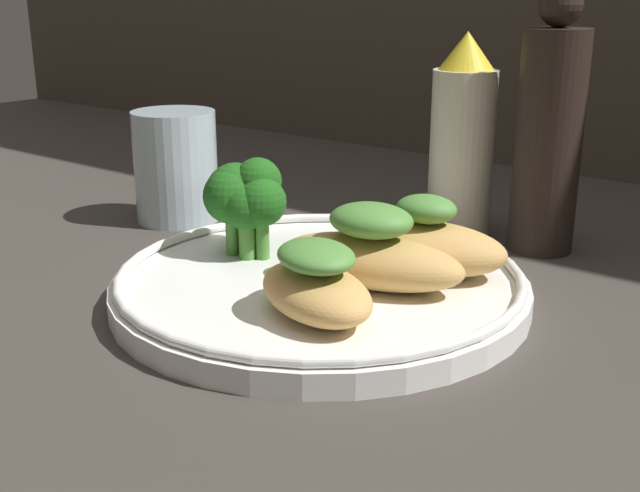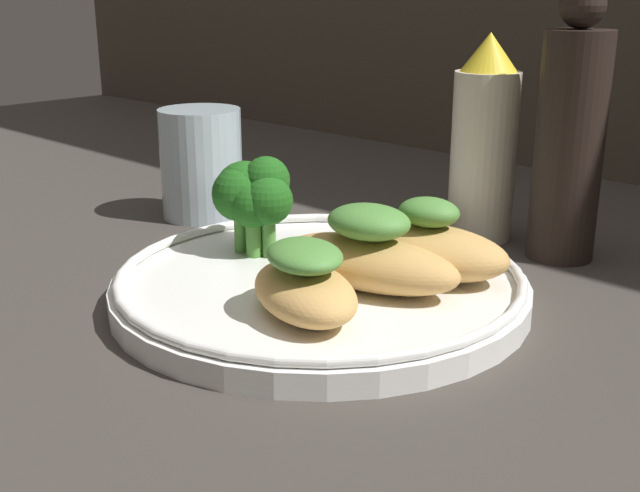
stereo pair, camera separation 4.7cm
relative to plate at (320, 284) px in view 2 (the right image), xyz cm
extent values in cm
cube|color=#3D3833|center=(0.00, 0.00, -1.49)|extent=(180.00, 180.00, 1.00)
cylinder|color=white|center=(0.00, 0.00, -0.29)|extent=(24.76, 24.76, 1.40)
torus|color=white|center=(0.00, 0.00, 0.71)|extent=(24.16, 24.16, 0.60)
ellipsoid|color=tan|center=(3.27, -4.60, 1.70)|extent=(9.44, 7.78, 2.59)
ellipsoid|color=#518E3D|center=(3.27, -4.60, 3.74)|extent=(5.95, 5.47, 1.48)
ellipsoid|color=tan|center=(3.06, 0.76, 1.90)|extent=(11.92, 6.85, 2.99)
ellipsoid|color=#518E3D|center=(3.06, 0.76, 4.36)|extent=(5.60, 4.84, 1.93)
ellipsoid|color=tan|center=(4.37, 4.66, 1.97)|extent=(10.94, 7.42, 3.12)
ellipsoid|color=#518E3D|center=(4.37, 4.66, 4.38)|extent=(4.26, 3.72, 1.70)
cylinder|color=#4C8E38|center=(-5.04, 0.60, 1.73)|extent=(0.86, 0.86, 2.64)
sphere|color=#1E5B19|center=(-5.04, 0.60, 4.14)|extent=(3.12, 3.12, 3.12)
cylinder|color=#4C8E38|center=(-5.93, 1.28, 2.26)|extent=(0.99, 0.99, 3.70)
sphere|color=#1E5B19|center=(-5.93, 1.28, 5.18)|extent=(3.05, 3.05, 3.05)
cylinder|color=#4C8E38|center=(-7.50, 2.45, 2.01)|extent=(1.05, 1.05, 3.21)
sphere|color=#1E5B19|center=(-7.50, 2.45, 4.54)|extent=(2.64, 2.64, 2.64)
cylinder|color=#4C8E38|center=(-7.23, 0.57, 1.71)|extent=(1.06, 1.06, 2.59)
sphere|color=#1E5B19|center=(-7.23, 0.57, 4.36)|extent=(3.90, 3.90, 3.90)
cylinder|color=#4C8E38|center=(-7.13, -0.39, 1.74)|extent=(0.80, 0.80, 2.65)
sphere|color=#1E5B19|center=(-7.13, -0.39, 4.29)|extent=(3.52, 3.52, 3.52)
cylinder|color=#4C8E38|center=(-5.84, -0.31, 1.60)|extent=(1.04, 1.04, 2.39)
sphere|color=#1E5B19|center=(-5.84, -0.31, 3.83)|extent=(2.96, 2.96, 2.96)
cylinder|color=beige|center=(0.21, 17.18, 5.11)|extent=(4.72, 4.72, 12.19)
cone|color=yellow|center=(0.21, 17.18, 12.55)|extent=(4.01, 4.01, 2.68)
cylinder|color=black|center=(6.55, 17.18, 6.66)|extent=(4.53, 4.53, 15.30)
sphere|color=black|center=(6.55, 17.18, 15.78)|extent=(2.94, 2.94, 2.94)
cylinder|color=silver|center=(-19.43, 6.66, 3.36)|extent=(6.52, 6.52, 8.71)
camera|label=1|loc=(27.22, -35.48, 17.19)|focal=45.00mm
camera|label=2|loc=(30.80, -32.42, 17.19)|focal=45.00mm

